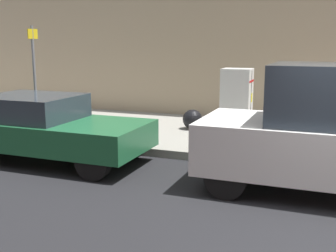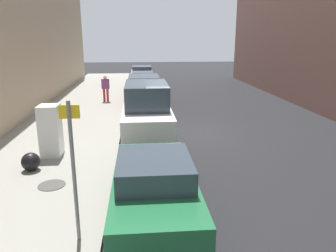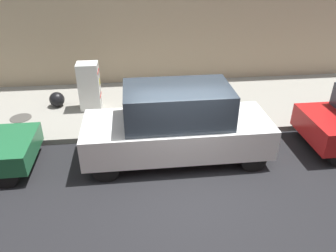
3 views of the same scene
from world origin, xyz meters
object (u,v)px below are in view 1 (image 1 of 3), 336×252
object	(u,v)px
street_sign_post	(35,74)
parked_sedan_green	(40,127)
discarded_refrigerator	(236,102)
trash_bag	(192,119)

from	to	relation	value
street_sign_post	parked_sedan_green	size ratio (longest dim) A/B	0.59
discarded_refrigerator	trash_bag	size ratio (longest dim) A/B	3.13
discarded_refrigerator	street_sign_post	distance (m)	5.11
street_sign_post	parked_sedan_green	bearing A→B (deg)	39.82
street_sign_post	trash_bag	size ratio (longest dim) A/B	5.08
discarded_refrigerator	trash_bag	distance (m)	1.40
street_sign_post	trash_bag	bearing A→B (deg)	118.93
parked_sedan_green	discarded_refrigerator	bearing A→B (deg)	131.86
trash_bag	parked_sedan_green	xyz separation A→B (m)	(3.46, -2.29, 0.27)
trash_bag	parked_sedan_green	world-z (taller)	parked_sedan_green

